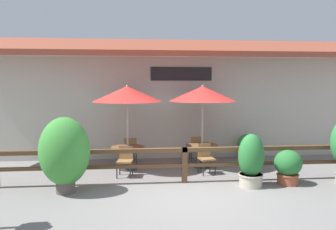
% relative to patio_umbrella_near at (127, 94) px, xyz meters
% --- Properties ---
extents(ground_plane, '(60.00, 60.00, 0.00)m').
position_rel_patio_umbrella_near_xyz_m(ground_plane, '(1.55, -2.58, -2.34)').
color(ground_plane, slate).
extents(building_facade, '(14.28, 1.49, 4.23)m').
position_rel_patio_umbrella_near_xyz_m(building_facade, '(1.55, 1.53, -0.18)').
color(building_facade, '#BCB7A8').
rests_on(building_facade, ground).
extents(patio_railing, '(10.40, 0.14, 0.95)m').
position_rel_patio_umbrella_near_xyz_m(patio_railing, '(1.55, -1.53, -1.65)').
color(patio_railing, brown).
rests_on(patio_railing, ground).
extents(patio_umbrella_near, '(2.11, 2.11, 2.62)m').
position_rel_patio_umbrella_near_xyz_m(patio_umbrella_near, '(0.00, 0.00, 0.00)').
color(patio_umbrella_near, '#B7B2A8').
rests_on(patio_umbrella_near, ground).
extents(dining_table_near, '(1.05, 1.05, 0.71)m').
position_rel_patio_umbrella_near_xyz_m(dining_table_near, '(-0.00, -0.00, -1.77)').
color(dining_table_near, brown).
rests_on(dining_table_near, ground).
extents(chair_near_streetside, '(0.48, 0.48, 0.87)m').
position_rel_patio_umbrella_near_xyz_m(chair_near_streetside, '(-0.06, -0.76, -1.85)').
color(chair_near_streetside, olive).
rests_on(chair_near_streetside, ground).
extents(chair_near_wallside, '(0.50, 0.50, 0.87)m').
position_rel_patio_umbrella_near_xyz_m(chair_near_wallside, '(0.04, 0.76, -1.85)').
color(chair_near_wallside, olive).
rests_on(chair_near_wallside, ground).
extents(patio_umbrella_middle, '(2.11, 2.11, 2.62)m').
position_rel_patio_umbrella_near_xyz_m(patio_umbrella_middle, '(2.36, 0.10, 0.00)').
color(patio_umbrella_middle, '#B7B2A8').
rests_on(patio_umbrella_middle, ground).
extents(dining_table_middle, '(1.05, 1.05, 0.71)m').
position_rel_patio_umbrella_near_xyz_m(dining_table_middle, '(2.36, 0.10, -1.77)').
color(dining_table_middle, brown).
rests_on(dining_table_middle, ground).
extents(chair_middle_streetside, '(0.49, 0.49, 0.87)m').
position_rel_patio_umbrella_near_xyz_m(chair_middle_streetside, '(2.32, -0.67, -1.85)').
color(chair_middle_streetside, olive).
rests_on(chair_middle_streetside, ground).
extents(chair_middle_wallside, '(0.43, 0.43, 0.87)m').
position_rel_patio_umbrella_near_xyz_m(chair_middle_wallside, '(2.31, 0.87, -1.85)').
color(chair_middle_wallside, olive).
rests_on(chair_middle_wallside, ground).
extents(potted_plant_tall_tropical, '(0.67, 0.63, 1.37)m').
position_rel_patio_umbrella_near_xyz_m(potted_plant_tall_tropical, '(3.22, -2.00, -1.67)').
color(potted_plant_tall_tropical, '#B7AD99').
rests_on(potted_plant_tall_tropical, ground).
extents(potted_plant_broad_leaf, '(1.22, 1.09, 1.86)m').
position_rel_patio_umbrella_near_xyz_m(potted_plant_broad_leaf, '(-1.46, -2.07, -1.34)').
color(potted_plant_broad_leaf, '#564C47').
rests_on(potted_plant_broad_leaf, ground).
extents(potted_plant_corner_fern, '(0.73, 0.66, 0.92)m').
position_rel_patio_umbrella_near_xyz_m(potted_plant_corner_fern, '(4.26, -1.92, -1.86)').
color(potted_plant_corner_fern, '#9E4C33').
rests_on(potted_plant_corner_fern, ground).
extents(potted_plant_small_flowering, '(0.69, 0.62, 0.89)m').
position_rel_patio_umbrella_near_xyz_m(potted_plant_small_flowering, '(4.15, 0.97, -1.88)').
color(potted_plant_small_flowering, '#B7AD99').
rests_on(potted_plant_small_flowering, ground).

